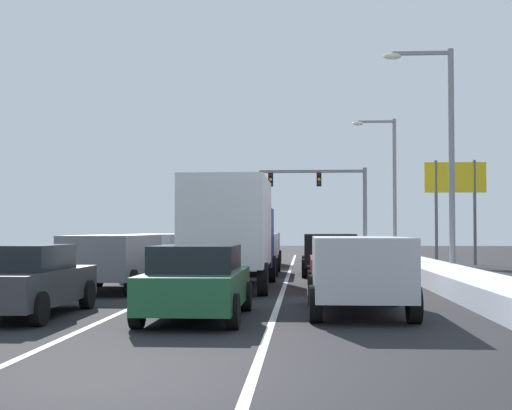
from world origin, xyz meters
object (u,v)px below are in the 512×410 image
object	(u,v)px
suv_maroon_center_lane_fourth	(259,246)
suv_gray_left_lane_second	(113,257)
suv_white_center_lane_third	(253,249)
sedan_tan_right_lane_fourth	(328,252)
sedan_red_left_lane_fourth	(190,252)
sedan_charcoal_left_lane_nearest	(24,280)
street_lamp_right_mid	(442,142)
suv_black_right_lane_third	(329,250)
suv_silver_left_lane_third	(157,251)
traffic_light_gantry	(331,192)
roadside_sign_right	(455,188)
suv_silver_right_lane_nearest	(358,267)
box_truck_center_lane_second	(231,228)
sedan_green_center_lane_nearest	(197,282)
sedan_red_right_lane_second	(340,264)
street_lamp_right_far	(389,176)

from	to	relation	value
suv_maroon_center_lane_fourth	suv_gray_left_lane_second	distance (m)	16.52
suv_white_center_lane_third	suv_maroon_center_lane_fourth	xyz separation A→B (m)	(-0.19, 7.32, 0.00)
sedan_tan_right_lane_fourth	suv_maroon_center_lane_fourth	world-z (taller)	suv_maroon_center_lane_fourth
suv_gray_left_lane_second	sedan_red_left_lane_fourth	bearing A→B (deg)	89.33
suv_gray_left_lane_second	sedan_charcoal_left_lane_nearest	bearing A→B (deg)	-91.87
suv_gray_left_lane_second	street_lamp_right_mid	bearing A→B (deg)	30.39
suv_black_right_lane_third	suv_silver_left_lane_third	distance (m)	6.87
suv_white_center_lane_third	traffic_light_gantry	size ratio (longest dim) A/B	0.65
suv_maroon_center_lane_fourth	suv_silver_left_lane_third	distance (m)	9.88
street_lamp_right_mid	roadside_sign_right	bearing A→B (deg)	76.20
suv_silver_right_lane_nearest	box_truck_center_lane_second	world-z (taller)	box_truck_center_lane_second
sedan_green_center_lane_nearest	suv_maroon_center_lane_fourth	size ratio (longest dim) A/B	0.92
sedan_red_right_lane_second	sedan_tan_right_lane_fourth	world-z (taller)	same
suv_black_right_lane_third	suv_maroon_center_lane_fourth	xyz separation A→B (m)	(-3.29, 8.06, 0.00)
sedan_green_center_lane_nearest	suv_gray_left_lane_second	bearing A→B (deg)	117.67
suv_maroon_center_lane_fourth	sedan_charcoal_left_lane_nearest	size ratio (longest dim) A/B	1.09
suv_gray_left_lane_second	street_lamp_right_far	world-z (taller)	street_lamp_right_far
suv_silver_left_lane_third	sedan_charcoal_left_lane_nearest	bearing A→B (deg)	-90.53
sedan_green_center_lane_nearest	suv_white_center_lane_third	size ratio (longest dim) A/B	0.92
suv_black_right_lane_third	sedan_tan_right_lane_fourth	size ratio (longest dim) A/B	1.09
sedan_red_right_lane_second	roadside_sign_right	xyz separation A→B (m)	(6.85, 16.33, 3.25)
suv_black_right_lane_third	suv_gray_left_lane_second	size ratio (longest dim) A/B	1.00
suv_silver_right_lane_nearest	street_lamp_right_mid	world-z (taller)	street_lamp_right_mid
traffic_light_gantry	suv_silver_right_lane_nearest	bearing A→B (deg)	-91.21
suv_silver_right_lane_nearest	street_lamp_right_far	distance (m)	29.50
suv_black_right_lane_third	sedan_green_center_lane_nearest	xyz separation A→B (m)	(-3.18, -14.78, -0.25)
suv_maroon_center_lane_fourth	street_lamp_right_mid	xyz separation A→B (m)	(7.53, -9.76, 4.15)
suv_silver_right_lane_nearest	sedan_green_center_lane_nearest	world-z (taller)	suv_silver_right_lane_nearest
suv_black_right_lane_third	suv_maroon_center_lane_fourth	distance (m)	8.71
sedan_green_center_lane_nearest	suv_silver_left_lane_third	size ratio (longest dim) A/B	0.92
sedan_tan_right_lane_fourth	suv_maroon_center_lane_fourth	xyz separation A→B (m)	(-3.48, 1.91, 0.25)
suv_black_right_lane_third	sedan_red_left_lane_fourth	size ratio (longest dim) A/B	1.09
suv_gray_left_lane_second	roadside_sign_right	bearing A→B (deg)	52.09
sedan_red_right_lane_second	street_lamp_right_far	size ratio (longest dim) A/B	0.52
suv_white_center_lane_third	traffic_light_gantry	world-z (taller)	traffic_light_gantry
sedan_tan_right_lane_fourth	box_truck_center_lane_second	distance (m)	13.61
sedan_red_left_lane_fourth	street_lamp_right_mid	distance (m)	13.72
sedan_red_right_lane_second	street_lamp_right_far	distance (m)	23.12
sedan_green_center_lane_nearest	sedan_red_left_lane_fourth	size ratio (longest dim) A/B	1.00
sedan_charcoal_left_lane_nearest	suv_silver_left_lane_third	xyz separation A→B (m)	(0.12, 13.38, 0.25)
sedan_red_right_lane_second	suv_gray_left_lane_second	size ratio (longest dim) A/B	0.92
suv_silver_right_lane_nearest	suv_maroon_center_lane_fourth	bearing A→B (deg)	99.18
box_truck_center_lane_second	sedan_red_left_lane_fourth	xyz separation A→B (m)	(-3.27, 12.56, -1.14)
sedan_green_center_lane_nearest	sedan_charcoal_left_lane_nearest	size ratio (longest dim) A/B	1.00
sedan_green_center_lane_nearest	sedan_charcoal_left_lane_nearest	distance (m)	3.72
sedan_tan_right_lane_fourth	traffic_light_gantry	bearing A→B (deg)	87.25
sedan_tan_right_lane_fourth	roadside_sign_right	distance (m)	8.20
sedan_charcoal_left_lane_nearest	street_lamp_right_far	xyz separation A→B (m)	(11.09, 30.00, 4.37)
suv_silver_right_lane_nearest	sedan_green_center_lane_nearest	distance (m)	3.62
suv_black_right_lane_third	sedan_red_left_lane_fourth	bearing A→B (deg)	139.36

